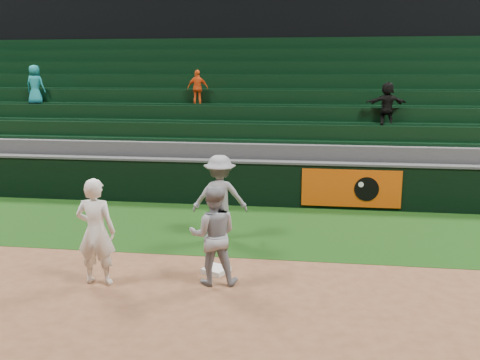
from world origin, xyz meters
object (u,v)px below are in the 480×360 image
(first_baseman, at_px, (96,232))
(baserunner, at_px, (213,235))
(first_base, at_px, (216,270))
(base_coach, at_px, (220,197))

(first_baseman, bearing_deg, baserunner, -171.59)
(first_baseman, bearing_deg, first_base, -158.24)
(baserunner, distance_m, base_coach, 2.55)
(baserunner, relative_size, base_coach, 0.94)
(first_baseman, distance_m, baserunner, 2.03)
(first_base, relative_size, baserunner, 0.24)
(base_coach, bearing_deg, first_baseman, 50.76)
(first_base, distance_m, first_baseman, 2.29)
(first_base, bearing_deg, base_coach, 98.24)
(first_base, height_order, baserunner, baserunner)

